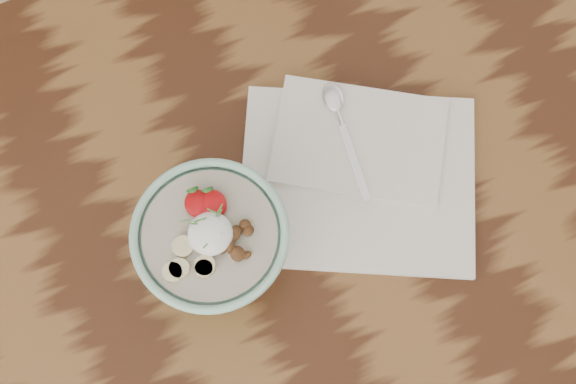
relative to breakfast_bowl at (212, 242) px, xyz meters
The scene contains 4 objects.
table 16.69cm from the breakfast_bowl, 18.43° to the right, with size 160.00×90.00×75.00cm.
breakfast_bowl is the anchor object (origin of this frame).
napkin 20.62cm from the breakfast_bowl, ahead, with size 35.92×33.54×1.76cm.
spoon 23.10cm from the breakfast_bowl, 25.64° to the left, with size 3.93×16.16×0.84cm.
Camera 1 is at (-6.94, -20.59, 169.35)cm, focal length 50.00 mm.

